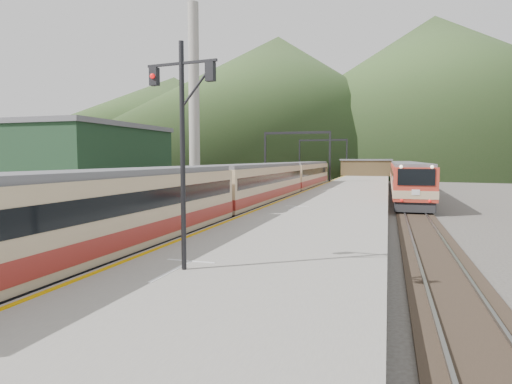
% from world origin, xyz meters
% --- Properties ---
extents(track_main, '(2.60, 200.00, 0.23)m').
position_xyz_m(track_main, '(0.00, 40.00, 0.07)').
color(track_main, black).
rests_on(track_main, ground).
extents(track_far, '(2.60, 200.00, 0.23)m').
position_xyz_m(track_far, '(-5.00, 40.00, 0.07)').
color(track_far, black).
rests_on(track_far, ground).
extents(track_second, '(2.60, 200.00, 0.23)m').
position_xyz_m(track_second, '(11.50, 40.00, 0.07)').
color(track_second, black).
rests_on(track_second, ground).
extents(platform, '(8.00, 100.00, 1.00)m').
position_xyz_m(platform, '(5.60, 38.00, 0.50)').
color(platform, gray).
rests_on(platform, ground).
extents(gantry_near, '(9.55, 0.25, 8.00)m').
position_xyz_m(gantry_near, '(-2.85, 55.00, 5.59)').
color(gantry_near, black).
rests_on(gantry_near, ground).
extents(gantry_far, '(9.55, 0.25, 8.00)m').
position_xyz_m(gantry_far, '(-2.85, 80.00, 5.59)').
color(gantry_far, black).
rests_on(gantry_far, ground).
extents(warehouse, '(14.50, 20.50, 8.60)m').
position_xyz_m(warehouse, '(-28.00, 42.00, 4.32)').
color(warehouse, black).
rests_on(warehouse, ground).
extents(smokestack, '(1.80, 1.80, 30.00)m').
position_xyz_m(smokestack, '(-22.00, 62.00, 15.00)').
color(smokestack, '#9E998E').
rests_on(smokestack, ground).
extents(station_shed, '(9.40, 4.40, 3.10)m').
position_xyz_m(station_shed, '(5.60, 78.00, 2.57)').
color(station_shed, '#4F3D24').
rests_on(station_shed, platform).
extents(hill_a, '(180.00, 180.00, 60.00)m').
position_xyz_m(hill_a, '(-40.00, 190.00, 30.00)').
color(hill_a, '#2F4F21').
rests_on(hill_a, ground).
extents(hill_b, '(220.00, 220.00, 75.00)m').
position_xyz_m(hill_b, '(30.00, 230.00, 37.50)').
color(hill_b, '#2F4F21').
rests_on(hill_b, ground).
extents(hill_d, '(200.00, 200.00, 55.00)m').
position_xyz_m(hill_d, '(-120.00, 240.00, 27.50)').
color(hill_d, '#2F4F21').
rests_on(hill_d, ground).
extents(main_train, '(2.78, 57.14, 3.40)m').
position_xyz_m(main_train, '(0.00, 27.20, 1.93)').
color(main_train, tan).
rests_on(main_train, track_main).
extents(second_train, '(3.12, 42.41, 3.80)m').
position_xyz_m(second_train, '(11.50, 49.44, 2.13)').
color(second_train, '#B83424').
rests_on(second_train, track_second).
extents(signal_mast, '(2.20, 0.36, 6.38)m').
position_xyz_m(signal_mast, '(4.05, 6.26, 4.91)').
color(signal_mast, black).
rests_on(signal_mast, platform).
extents(short_signal_b, '(0.25, 0.20, 2.27)m').
position_xyz_m(short_signal_b, '(-2.98, 29.54, 1.46)').
color(short_signal_b, black).
rests_on(short_signal_b, ground).
extents(short_signal_c, '(0.25, 0.21, 2.27)m').
position_xyz_m(short_signal_c, '(-7.32, 15.80, 1.46)').
color(short_signal_c, black).
rests_on(short_signal_c, ground).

